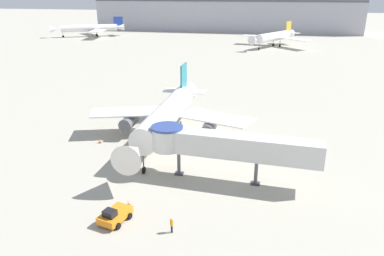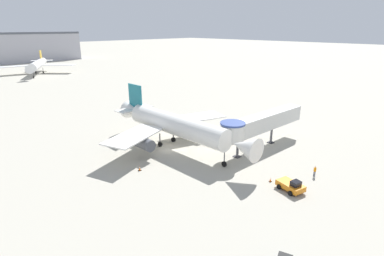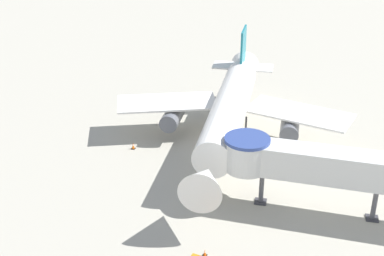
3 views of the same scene
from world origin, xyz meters
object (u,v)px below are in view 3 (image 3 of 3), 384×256
at_px(main_airplane, 230,109).
at_px(jet_bridge, 327,165).
at_px(traffic_cone_starboard_wing, 321,162).
at_px(traffic_cone_port_wing, 133,146).
at_px(traffic_cone_near_nose, 205,253).

xyz_separation_m(main_airplane, jet_bridge, (10.25, -11.08, 0.51)).
bearing_deg(traffic_cone_starboard_wing, main_airplane, 166.11).
height_order(jet_bridge, traffic_cone_starboard_wing, jet_bridge).
relative_size(traffic_cone_port_wing, traffic_cone_near_nose, 1.20).
relative_size(jet_bridge, traffic_cone_near_nose, 34.80).
relative_size(main_airplane, traffic_cone_port_wing, 43.89).
height_order(main_airplane, traffic_cone_near_nose, main_airplane).
bearing_deg(main_airplane, traffic_cone_port_wing, -162.69).
relative_size(traffic_cone_port_wing, traffic_cone_starboard_wing, 0.93).
bearing_deg(jet_bridge, traffic_cone_starboard_wing, 93.55).
bearing_deg(main_airplane, jet_bridge, -48.14).
bearing_deg(traffic_cone_port_wing, traffic_cone_starboard_wing, 2.31).
distance_m(traffic_cone_port_wing, traffic_cone_starboard_wing, 20.28).
height_order(traffic_cone_near_nose, traffic_cone_starboard_wing, traffic_cone_starboard_wing).
xyz_separation_m(main_airplane, traffic_cone_near_nose, (1.15, -19.41, -3.99)).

